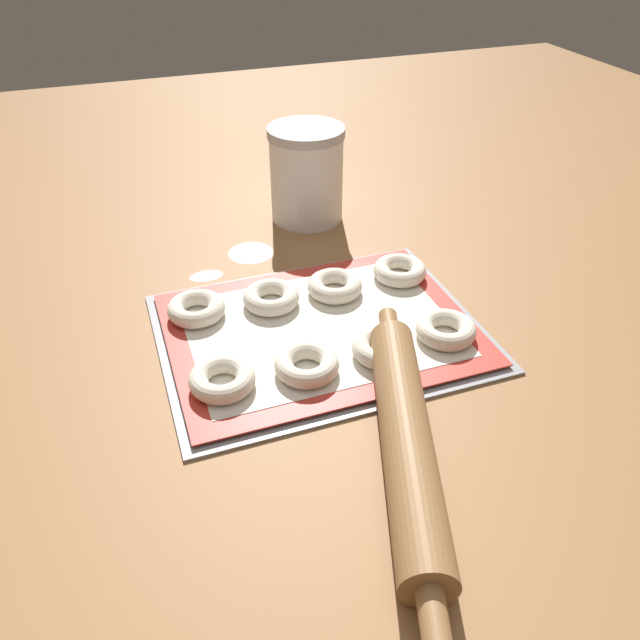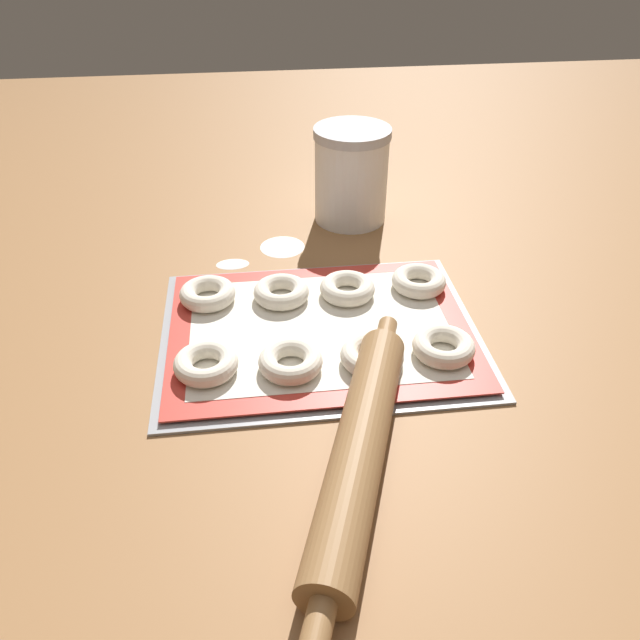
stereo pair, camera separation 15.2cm
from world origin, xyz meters
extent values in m
plane|color=olive|center=(0.00, 0.00, 0.00)|extent=(2.80, 2.80, 0.00)
cube|color=#93969B|center=(0.01, 0.01, 0.00)|extent=(0.43, 0.34, 0.01)
cube|color=red|center=(0.01, 0.01, 0.01)|extent=(0.41, 0.31, 0.00)
cube|color=silver|center=(0.01, 0.01, 0.01)|extent=(0.35, 0.26, 0.00)
torus|color=silver|center=(-0.14, -0.07, 0.02)|extent=(0.08, 0.08, 0.02)
torus|color=silver|center=(-0.03, -0.08, 0.02)|extent=(0.08, 0.08, 0.02)
torus|color=silver|center=(0.07, -0.08, 0.02)|extent=(0.08, 0.08, 0.02)
torus|color=silver|center=(0.17, -0.07, 0.02)|extent=(0.08, 0.08, 0.02)
torus|color=silver|center=(-0.14, 0.09, 0.02)|extent=(0.08, 0.08, 0.02)
torus|color=silver|center=(-0.03, 0.08, 0.02)|extent=(0.08, 0.08, 0.02)
torus|color=silver|center=(0.06, 0.08, 0.02)|extent=(0.08, 0.08, 0.02)
torus|color=silver|center=(0.17, 0.09, 0.02)|extent=(0.08, 0.08, 0.02)
cylinder|color=white|center=(0.11, 0.35, 0.08)|extent=(0.13, 0.13, 0.15)
cylinder|color=#B2B2B7|center=(0.11, 0.35, 0.16)|extent=(0.13, 0.13, 0.02)
cylinder|color=olive|center=(0.03, -0.23, 0.03)|extent=(0.17, 0.35, 0.06)
cylinder|color=olive|center=(0.09, -0.04, 0.03)|extent=(0.04, 0.06, 0.02)
cylinder|color=olive|center=(-0.04, -0.42, 0.03)|extent=(0.04, 0.06, 0.02)
ellipsoid|color=white|center=(-0.11, 0.21, 0.00)|extent=(0.05, 0.03, 0.00)
ellipsoid|color=white|center=(-0.02, 0.26, 0.00)|extent=(0.08, 0.08, 0.00)
camera|label=1|loc=(-0.22, -0.64, 0.52)|focal=35.00mm
camera|label=2|loc=(-0.07, -0.68, 0.52)|focal=35.00mm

